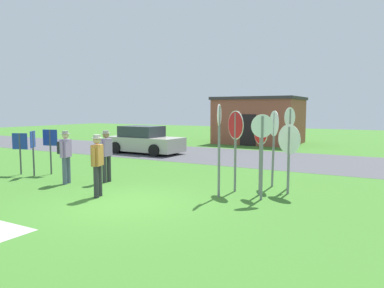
{
  "coord_description": "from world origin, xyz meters",
  "views": [
    {
      "loc": [
        6.04,
        -7.16,
        2.43
      ],
      "look_at": [
        0.31,
        3.07,
        1.3
      ],
      "focal_mm": 33.71,
      "sensor_mm": 36.0,
      "label": 1
    }
  ],
  "objects_px": {
    "person_on_left": "(65,153)",
    "stop_sign_center_cluster": "(289,147)",
    "parked_car_on_street": "(144,141)",
    "stop_sign_nearest": "(235,136)",
    "info_panel_middle": "(20,146)",
    "info_panel_rightmost": "(50,144)",
    "stop_sign_low_front": "(260,147)",
    "stop_sign_rear_left": "(274,135)",
    "stop_sign_rear_right": "(262,143)",
    "stop_sign_tallest": "(219,136)",
    "stop_sign_leaning_left": "(289,135)",
    "info_panel_leftmost": "(33,145)",
    "person_with_sunhat": "(106,153)",
    "person_holding_notes": "(97,162)"
  },
  "relations": [
    {
      "from": "stop_sign_center_cluster",
      "to": "info_panel_middle",
      "type": "bearing_deg",
      "value": -169.34
    },
    {
      "from": "stop_sign_rear_right",
      "to": "info_panel_middle",
      "type": "height_order",
      "value": "stop_sign_rear_right"
    },
    {
      "from": "stop_sign_low_front",
      "to": "info_panel_leftmost",
      "type": "height_order",
      "value": "stop_sign_low_front"
    },
    {
      "from": "stop_sign_nearest",
      "to": "info_panel_middle",
      "type": "relative_size",
      "value": 1.55
    },
    {
      "from": "stop_sign_tallest",
      "to": "person_holding_notes",
      "type": "bearing_deg",
      "value": -150.7
    },
    {
      "from": "stop_sign_tallest",
      "to": "info_panel_leftmost",
      "type": "relative_size",
      "value": 1.57
    },
    {
      "from": "stop_sign_rear_right",
      "to": "info_panel_rightmost",
      "type": "relative_size",
      "value": 1.37
    },
    {
      "from": "stop_sign_leaning_left",
      "to": "person_on_left",
      "type": "xyz_separation_m",
      "value": [
        -6.54,
        -2.85,
        -0.63
      ]
    },
    {
      "from": "info_panel_middle",
      "to": "info_panel_rightmost",
      "type": "xyz_separation_m",
      "value": [
        0.95,
        0.59,
        0.1
      ]
    },
    {
      "from": "stop_sign_low_front",
      "to": "person_on_left",
      "type": "height_order",
      "value": "stop_sign_low_front"
    },
    {
      "from": "person_on_left",
      "to": "info_panel_middle",
      "type": "bearing_deg",
      "value": 172.81
    },
    {
      "from": "parked_car_on_street",
      "to": "stop_sign_leaning_left",
      "type": "distance_m",
      "value": 10.62
    },
    {
      "from": "stop_sign_tallest",
      "to": "person_with_sunhat",
      "type": "bearing_deg",
      "value": 179.62
    },
    {
      "from": "stop_sign_rear_right",
      "to": "stop_sign_low_front",
      "type": "xyz_separation_m",
      "value": [
        -0.21,
        0.51,
        -0.15
      ]
    },
    {
      "from": "stop_sign_tallest",
      "to": "stop_sign_leaning_left",
      "type": "distance_m",
      "value": 2.48
    },
    {
      "from": "parked_car_on_street",
      "to": "info_panel_middle",
      "type": "distance_m",
      "value": 7.58
    },
    {
      "from": "person_with_sunhat",
      "to": "info_panel_middle",
      "type": "height_order",
      "value": "person_with_sunhat"
    },
    {
      "from": "stop_sign_low_front",
      "to": "person_holding_notes",
      "type": "distance_m",
      "value": 4.57
    },
    {
      "from": "person_on_left",
      "to": "info_panel_middle",
      "type": "height_order",
      "value": "person_on_left"
    },
    {
      "from": "stop_sign_tallest",
      "to": "stop_sign_rear_left",
      "type": "distance_m",
      "value": 2.26
    },
    {
      "from": "info_panel_leftmost",
      "to": "stop_sign_leaning_left",
      "type": "bearing_deg",
      "value": 15.95
    },
    {
      "from": "stop_sign_nearest",
      "to": "person_on_left",
      "type": "distance_m",
      "value": 5.56
    },
    {
      "from": "parked_car_on_street",
      "to": "stop_sign_tallest",
      "type": "height_order",
      "value": "stop_sign_tallest"
    },
    {
      "from": "stop_sign_rear_left",
      "to": "stop_sign_nearest",
      "type": "height_order",
      "value": "same"
    },
    {
      "from": "stop_sign_low_front",
      "to": "info_panel_leftmost",
      "type": "bearing_deg",
      "value": -171.46
    },
    {
      "from": "person_with_sunhat",
      "to": "stop_sign_rear_right",
      "type": "bearing_deg",
      "value": 2.78
    },
    {
      "from": "stop_sign_low_front",
      "to": "stop_sign_rear_left",
      "type": "bearing_deg",
      "value": 89.78
    },
    {
      "from": "person_on_left",
      "to": "info_panel_leftmost",
      "type": "height_order",
      "value": "person_on_left"
    },
    {
      "from": "stop_sign_rear_right",
      "to": "stop_sign_tallest",
      "type": "height_order",
      "value": "stop_sign_tallest"
    },
    {
      "from": "stop_sign_rear_right",
      "to": "stop_sign_low_front",
      "type": "relative_size",
      "value": 1.11
    },
    {
      "from": "stop_sign_tallest",
      "to": "stop_sign_rear_right",
      "type": "bearing_deg",
      "value": 14.05
    },
    {
      "from": "stop_sign_center_cluster",
      "to": "info_panel_leftmost",
      "type": "height_order",
      "value": "stop_sign_center_cluster"
    },
    {
      "from": "stop_sign_rear_right",
      "to": "parked_car_on_street",
      "type": "bearing_deg",
      "value": 142.83
    },
    {
      "from": "parked_car_on_street",
      "to": "stop_sign_nearest",
      "type": "distance_m",
      "value": 10.21
    },
    {
      "from": "info_panel_leftmost",
      "to": "stop_sign_center_cluster",
      "type": "bearing_deg",
      "value": 11.32
    },
    {
      "from": "info_panel_middle",
      "to": "stop_sign_rear_left",
      "type": "bearing_deg",
      "value": 15.89
    },
    {
      "from": "stop_sign_rear_left",
      "to": "stop_sign_low_front",
      "type": "distance_m",
      "value": 1.3
    },
    {
      "from": "info_panel_leftmost",
      "to": "info_panel_rightmost",
      "type": "distance_m",
      "value": 0.61
    },
    {
      "from": "person_with_sunhat",
      "to": "person_on_left",
      "type": "height_order",
      "value": "same"
    },
    {
      "from": "stop_sign_leaning_left",
      "to": "person_holding_notes",
      "type": "xyz_separation_m",
      "value": [
        -4.34,
        -3.68,
        -0.66
      ]
    },
    {
      "from": "person_on_left",
      "to": "stop_sign_center_cluster",
      "type": "bearing_deg",
      "value": 17.74
    },
    {
      "from": "person_with_sunhat",
      "to": "info_panel_middle",
      "type": "bearing_deg",
      "value": -172.66
    },
    {
      "from": "stop_sign_center_cluster",
      "to": "person_on_left",
      "type": "height_order",
      "value": "stop_sign_center_cluster"
    },
    {
      "from": "parked_car_on_street",
      "to": "person_holding_notes",
      "type": "bearing_deg",
      "value": -60.54
    },
    {
      "from": "stop_sign_leaning_left",
      "to": "stop_sign_tallest",
      "type": "bearing_deg",
      "value": -124.72
    },
    {
      "from": "stop_sign_low_front",
      "to": "info_panel_rightmost",
      "type": "xyz_separation_m",
      "value": [
        -7.91,
        -0.66,
        -0.22
      ]
    },
    {
      "from": "stop_sign_rear_left",
      "to": "person_on_left",
      "type": "xyz_separation_m",
      "value": [
        -6.05,
        -2.88,
        -0.64
      ]
    },
    {
      "from": "stop_sign_rear_right",
      "to": "person_with_sunhat",
      "type": "bearing_deg",
      "value": -177.22
    },
    {
      "from": "person_with_sunhat",
      "to": "person_holding_notes",
      "type": "relative_size",
      "value": 1.0
    },
    {
      "from": "stop_sign_tallest",
      "to": "stop_sign_low_front",
      "type": "bearing_deg",
      "value": 40.71
    }
  ]
}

